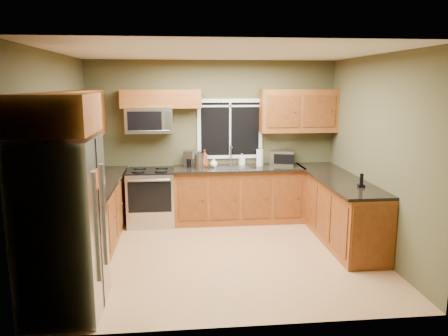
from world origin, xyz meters
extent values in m
plane|color=#B07C4D|center=(0.00, 0.00, 0.00)|extent=(4.20, 4.20, 0.00)
plane|color=white|center=(0.00, 0.00, 2.70)|extent=(4.20, 4.20, 0.00)
plane|color=#4A472A|center=(0.00, 1.80, 1.35)|extent=(4.20, 0.00, 4.20)
plane|color=#4A472A|center=(0.00, -1.80, 1.35)|extent=(4.20, 0.00, 4.20)
plane|color=#4A472A|center=(-2.10, 0.00, 1.35)|extent=(0.00, 3.60, 3.60)
plane|color=#4A472A|center=(2.10, 0.00, 1.35)|extent=(0.00, 3.60, 3.60)
cube|color=white|center=(0.30, 1.79, 1.55)|extent=(1.12, 0.03, 1.02)
cube|color=black|center=(0.30, 1.78, 1.55)|extent=(1.00, 0.01, 0.90)
cube|color=white|center=(0.30, 1.77, 1.55)|extent=(0.03, 0.01, 0.90)
cube|color=white|center=(0.30, 1.77, 1.94)|extent=(1.00, 0.01, 0.03)
cube|color=brown|center=(-1.80, 0.48, 0.45)|extent=(0.60, 2.65, 0.90)
cube|color=black|center=(-1.78, 0.48, 0.92)|extent=(0.65, 2.65, 0.04)
cube|color=brown|center=(0.42, 1.50, 0.45)|extent=(2.17, 0.60, 0.90)
cube|color=black|center=(0.42, 1.48, 0.92)|extent=(2.17, 0.65, 0.04)
cube|color=brown|center=(1.80, 0.55, 0.45)|extent=(0.60, 2.50, 0.90)
cube|color=brown|center=(1.80, -0.71, 0.45)|extent=(0.56, 0.02, 0.82)
cube|color=black|center=(1.78, 0.55, 0.92)|extent=(0.65, 2.50, 0.04)
cube|color=brown|center=(-1.94, 0.48, 1.86)|extent=(0.33, 2.65, 0.72)
cube|color=brown|center=(-0.85, 1.64, 2.07)|extent=(1.30, 0.33, 0.30)
cube|color=brown|center=(1.45, 1.64, 1.86)|extent=(1.30, 0.33, 0.72)
cube|color=brown|center=(-1.74, -1.30, 2.03)|extent=(0.72, 0.90, 0.38)
cube|color=#B7B7BC|center=(-1.74, -1.30, 0.90)|extent=(0.72, 0.90, 1.80)
cube|color=slate|center=(-1.37, -1.50, 0.95)|extent=(0.03, 0.04, 1.10)
cube|color=slate|center=(-1.37, -1.10, 0.95)|extent=(0.03, 0.04, 1.10)
cube|color=black|center=(-1.38, -1.30, 0.90)|extent=(0.01, 0.02, 1.78)
cube|color=#BF3C12|center=(-1.37, -1.40, 1.40)|extent=(0.01, 0.14, 0.20)
cube|color=#B7B7BC|center=(-1.05, 1.48, 0.45)|extent=(0.76, 0.65, 0.90)
cube|color=black|center=(-1.05, 1.48, 0.91)|extent=(0.76, 0.64, 0.03)
cube|color=black|center=(-1.05, 1.15, 0.55)|extent=(0.68, 0.02, 0.50)
cylinder|color=slate|center=(-1.05, 1.12, 0.82)|extent=(0.64, 0.04, 0.04)
cylinder|color=black|center=(-1.23, 1.33, 0.93)|extent=(0.20, 0.20, 0.01)
cylinder|color=black|center=(-0.87, 1.33, 0.93)|extent=(0.20, 0.20, 0.01)
cylinder|color=black|center=(-1.23, 1.61, 0.93)|extent=(0.20, 0.20, 0.01)
cylinder|color=black|center=(-0.87, 1.61, 0.93)|extent=(0.20, 0.20, 0.01)
cube|color=#B7B7BC|center=(-1.05, 1.61, 1.73)|extent=(0.76, 0.38, 0.42)
cube|color=black|center=(-1.11, 1.42, 1.73)|extent=(0.54, 0.01, 0.30)
cube|color=slate|center=(-0.74, 1.42, 1.73)|extent=(0.10, 0.01, 0.30)
cylinder|color=slate|center=(-1.05, 1.40, 1.57)|extent=(0.66, 0.02, 0.02)
cube|color=slate|center=(0.30, 1.48, 0.94)|extent=(0.60, 0.42, 0.02)
cylinder|color=#B7B7BC|center=(0.30, 1.68, 1.11)|extent=(0.03, 0.03, 0.34)
cylinder|color=#B7B7BC|center=(0.30, 1.60, 1.27)|extent=(0.03, 0.18, 0.03)
cube|color=#B7B7BC|center=(1.18, 1.61, 1.07)|extent=(0.47, 0.40, 0.25)
cube|color=black|center=(1.18, 1.46, 1.07)|extent=(0.33, 0.11, 0.17)
cube|color=slate|center=(-0.41, 1.65, 1.07)|extent=(0.20, 0.22, 0.27)
cylinder|color=black|center=(-0.41, 1.58, 1.01)|extent=(0.12, 0.12, 0.14)
cylinder|color=#B7B7BC|center=(-0.24, 1.45, 1.06)|extent=(0.21, 0.21, 0.24)
cone|color=black|center=(-0.24, 1.45, 1.21)|extent=(0.14, 0.14, 0.07)
cylinder|color=white|center=(0.79, 1.58, 1.08)|extent=(0.14, 0.14, 0.27)
cylinder|color=slate|center=(0.79, 1.58, 1.22)|extent=(0.02, 0.02, 0.04)
imported|color=#BF3C12|center=(-0.15, 1.58, 1.08)|extent=(0.14, 0.14, 0.29)
imported|color=white|center=(0.49, 1.70, 1.04)|extent=(0.11, 0.11, 0.19)
imported|color=white|center=(0.00, 1.54, 1.02)|extent=(0.15, 0.15, 0.15)
cube|color=black|center=(1.86, -0.11, 0.96)|extent=(0.09, 0.09, 0.04)
cube|color=black|center=(1.86, -0.11, 1.05)|extent=(0.04, 0.03, 0.15)
camera|label=1|loc=(-0.56, -5.62, 2.31)|focal=35.00mm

